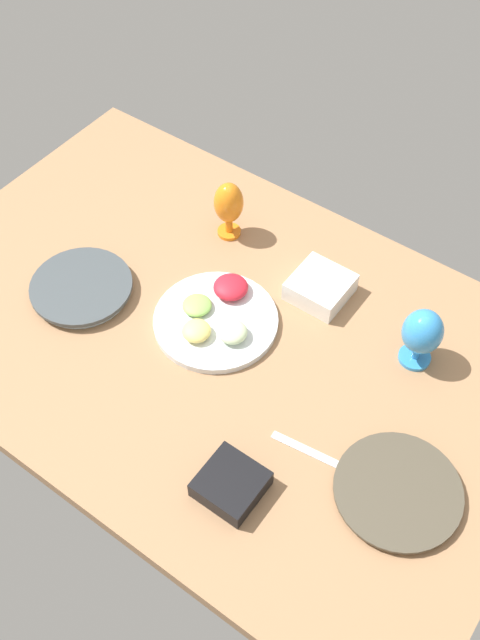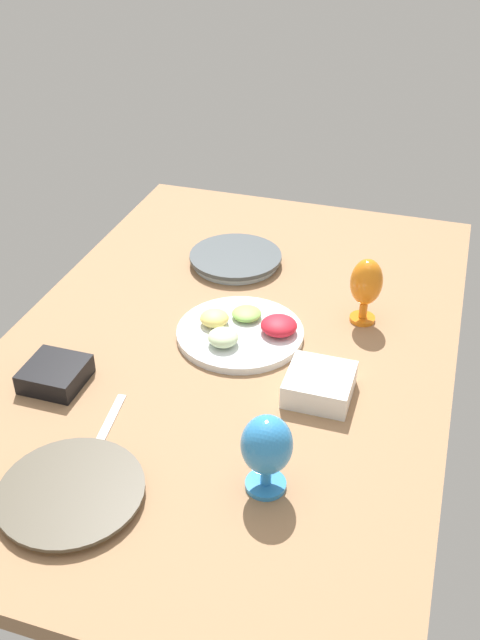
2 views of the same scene
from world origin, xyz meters
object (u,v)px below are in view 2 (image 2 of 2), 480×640
at_px(dinner_plate_left, 71,493).
at_px(hurricane_glass_blue, 267,447).
at_px(hurricane_glass_orange, 366,284).
at_px(dinner_plate_right, 236,259).
at_px(square_bowl_black, 55,373).
at_px(fruit_platter, 242,331).
at_px(square_bowl_white, 320,383).

bearing_deg(dinner_plate_left, hurricane_glass_blue, -68.16).
distance_m(hurricane_glass_blue, hurricane_glass_orange, 0.60).
height_order(dinner_plate_right, hurricane_glass_orange, hurricane_glass_orange).
bearing_deg(hurricane_glass_blue, dinner_plate_right, 21.66).
distance_m(dinner_plate_left, dinner_plate_right, 0.90).
height_order(dinner_plate_right, square_bowl_black, square_bowl_black).
relative_size(fruit_platter, hurricane_glass_orange, 1.79).
bearing_deg(fruit_platter, hurricane_glass_orange, -59.30).
distance_m(dinner_plate_right, hurricane_glass_blue, 0.83).
relative_size(dinner_plate_left, square_bowl_white, 1.93).
xyz_separation_m(dinner_plate_left, fruit_platter, (0.57, -0.14, 0.01)).
bearing_deg(fruit_platter, square_bowl_black, 130.85).
height_order(fruit_platter, square_bowl_white, same).
distance_m(hurricane_glass_orange, square_bowl_white, 0.32).
xyz_separation_m(dinner_plate_right, square_bowl_white, (-0.49, -0.34, 0.02)).
distance_m(dinner_plate_right, hurricane_glass_orange, 0.43).
height_order(hurricane_glass_blue, square_bowl_black, hurricane_glass_blue).
xyz_separation_m(dinner_plate_left, hurricane_glass_blue, (0.13, -0.33, 0.09)).
bearing_deg(hurricane_glass_orange, fruit_platter, 120.70).
bearing_deg(square_bowl_white, fruit_platter, 54.87).
relative_size(hurricane_glass_blue, hurricane_glass_orange, 0.96).
xyz_separation_m(dinner_plate_right, hurricane_glass_orange, (-0.17, -0.38, 0.09)).
bearing_deg(hurricane_glass_orange, hurricane_glass_blue, 172.55).
height_order(dinner_plate_left, fruit_platter, fruit_platter).
height_order(hurricane_glass_blue, square_bowl_white, hurricane_glass_blue).
xyz_separation_m(hurricane_glass_blue, hurricane_glass_orange, (0.60, -0.08, 0.01)).
xyz_separation_m(fruit_platter, square_bowl_white, (-0.16, -0.22, 0.01)).
height_order(dinner_plate_left, square_bowl_white, square_bowl_white).
bearing_deg(square_bowl_white, dinner_plate_left, 138.87).
xyz_separation_m(dinner_plate_left, dinner_plate_right, (0.90, -0.02, 0.00)).
relative_size(dinner_plate_right, hurricane_glass_blue, 1.58).
relative_size(hurricane_glass_blue, square_bowl_black, 1.29).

